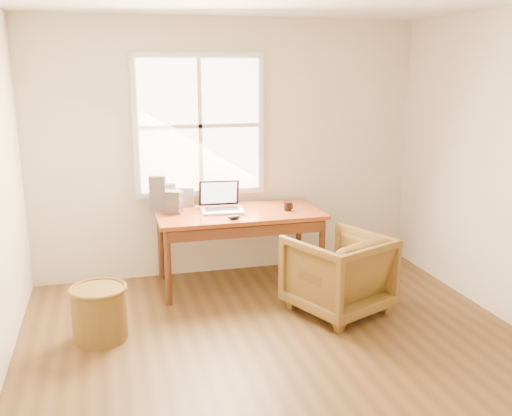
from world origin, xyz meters
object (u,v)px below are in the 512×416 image
(cd_stack_a, at_px, (168,195))
(coffee_mug, at_px, (288,206))
(wicker_stool, at_px, (99,314))
(armchair, at_px, (338,273))
(desk, at_px, (239,214))
(laptop, at_px, (222,198))

(cd_stack_a, bearing_deg, coffee_mug, -20.49)
(wicker_stool, relative_size, cd_stack_a, 1.67)
(armchair, bearing_deg, cd_stack_a, -64.74)
(desk, height_order, cd_stack_a, cd_stack_a)
(desk, relative_size, wicker_stool, 3.75)
(laptop, bearing_deg, desk, -7.31)
(laptop, distance_m, coffee_mug, 0.65)
(laptop, distance_m, cd_stack_a, 0.58)
(laptop, relative_size, cd_stack_a, 1.54)
(desk, xyz_separation_m, laptop, (-0.16, 0.03, 0.16))
(wicker_stool, relative_size, coffee_mug, 5.00)
(wicker_stool, bearing_deg, cd_stack_a, 60.01)
(armchair, relative_size, wicker_stool, 1.82)
(armchair, distance_m, wicker_stool, 2.04)
(coffee_mug, xyz_separation_m, cd_stack_a, (-1.12, 0.42, 0.09))
(cd_stack_a, bearing_deg, armchair, -41.62)
(desk, relative_size, coffee_mug, 18.72)
(wicker_stool, xyz_separation_m, coffee_mug, (1.82, 0.79, 0.58))
(desk, xyz_separation_m, armchair, (0.69, -0.86, -0.38))
(armchair, height_order, laptop, laptop)
(coffee_mug, distance_m, cd_stack_a, 1.20)
(coffee_mug, bearing_deg, wicker_stool, -175.78)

